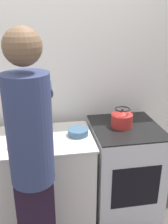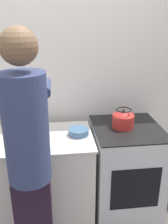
{
  "view_description": "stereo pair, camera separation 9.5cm",
  "coord_description": "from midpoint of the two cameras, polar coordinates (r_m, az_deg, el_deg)",
  "views": [
    {
      "loc": [
        -0.05,
        -1.65,
        1.88
      ],
      "look_at": [
        0.27,
        0.21,
        1.15
      ],
      "focal_mm": 40.0,
      "sensor_mm": 36.0,
      "label": 1
    },
    {
      "loc": [
        0.05,
        -1.67,
        1.88
      ],
      "look_at": [
        0.27,
        0.21,
        1.15
      ],
      "focal_mm": 40.0,
      "sensor_mm": 36.0,
      "label": 2
    }
  ],
  "objects": [
    {
      "name": "wall_back",
      "position": [
        2.46,
        -6.79,
        7.45
      ],
      "size": [
        8.0,
        0.05,
        2.6
      ],
      "color": "white",
      "rests_on": "ground_plane"
    },
    {
      "name": "counter",
      "position": [
        2.44,
        -13.72,
        -15.3
      ],
      "size": [
        1.37,
        0.61,
        0.9
      ],
      "color": "silver",
      "rests_on": "ground_plane"
    },
    {
      "name": "oven",
      "position": [
        2.54,
        10.37,
        -13.04
      ],
      "size": [
        0.62,
        0.66,
        0.93
      ],
      "color": "silver",
      "rests_on": "ground_plane"
    },
    {
      "name": "person",
      "position": [
        1.68,
        -10.9,
        -9.89
      ],
      "size": [
        0.32,
        0.57,
        1.83
      ],
      "color": "black",
      "rests_on": "ground_plane"
    },
    {
      "name": "cutting_board",
      "position": [
        2.13,
        -11.31,
        -6.44
      ],
      "size": [
        0.32,
        0.19,
        0.02
      ],
      "color": "silver",
      "rests_on": "counter"
    },
    {
      "name": "knife",
      "position": [
        2.13,
        -11.31,
        -6.08
      ],
      "size": [
        0.2,
        0.04,
        0.01
      ],
      "rotation": [
        0.0,
        0.0,
        -0.03
      ],
      "color": "silver",
      "rests_on": "cutting_board"
    },
    {
      "name": "kettle",
      "position": [
        2.28,
        10.12,
        -1.72
      ],
      "size": [
        0.2,
        0.2,
        0.17
      ],
      "color": "red",
      "rests_on": "oven"
    },
    {
      "name": "bowl_prep",
      "position": [
        2.2,
        0.0,
        -4.57
      ],
      "size": [
        0.18,
        0.18,
        0.05
      ],
      "color": "#426684",
      "rests_on": "counter"
    }
  ]
}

